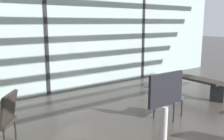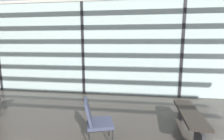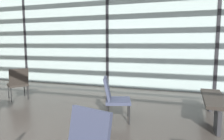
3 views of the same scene
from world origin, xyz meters
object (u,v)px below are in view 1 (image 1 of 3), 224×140
(lounge_chair_0, at_px, (1,117))
(lounge_chair_6, at_px, (167,95))
(waiting_bench, at_px, (195,82))
(parked_airplane, at_px, (5,16))

(lounge_chair_0, height_order, lounge_chair_6, same)
(lounge_chair_0, xyz_separation_m, waiting_bench, (4.85, -0.04, -0.13))
(parked_airplane, distance_m, waiting_bench, 8.24)
(parked_airplane, bearing_deg, lounge_chair_0, -105.31)
(waiting_bench, bearing_deg, lounge_chair_0, 92.05)
(lounge_chair_6, xyz_separation_m, waiting_bench, (1.89, 0.66, -0.13))
(lounge_chair_0, xyz_separation_m, lounge_chair_6, (2.95, -0.70, 0.00))
(lounge_chair_6, height_order, waiting_bench, lounge_chair_6)
(lounge_chair_0, bearing_deg, waiting_bench, 126.35)
(lounge_chair_0, bearing_deg, parked_airplane, -158.54)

